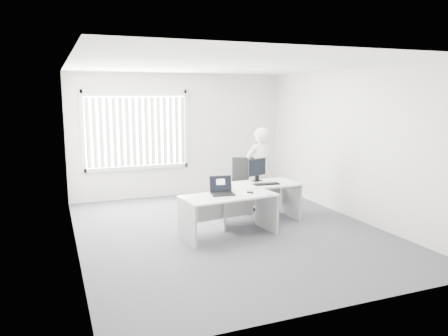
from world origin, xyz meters
name	(u,v)px	position (x,y,z in m)	size (l,w,h in m)	color
ground	(229,231)	(0.00, 0.00, 0.00)	(6.00, 6.00, 0.00)	#4C4D53
wall_back	(180,135)	(0.00, 3.00, 1.40)	(5.00, 0.02, 2.80)	silver
wall_front	(339,185)	(0.00, -3.00, 1.40)	(5.00, 0.02, 2.80)	silver
wall_left	(72,159)	(-2.50, 0.00, 1.40)	(0.02, 6.00, 2.80)	silver
wall_right	(352,144)	(2.50, 0.00, 1.40)	(0.02, 6.00, 2.80)	silver
ceiling	(230,65)	(0.00, 0.00, 2.80)	(5.00, 6.00, 0.02)	white
window	(137,130)	(-1.00, 2.96, 1.55)	(2.32, 0.06, 1.76)	silver
blinds	(137,132)	(-1.00, 2.90, 1.52)	(2.20, 0.10, 1.50)	white
desk_near	(229,207)	(-0.12, -0.25, 0.51)	(1.62, 0.90, 0.70)	white
desk_far	(256,194)	(0.67, 0.36, 0.51)	(1.58, 0.77, 0.71)	white
office_chair	(243,195)	(0.76, 1.13, 0.33)	(0.80, 0.80, 1.07)	black
person	(260,168)	(1.17, 1.21, 0.83)	(0.61, 0.40, 1.67)	silver
laptop	(223,186)	(-0.20, -0.21, 0.85)	(0.37, 0.33, 0.29)	black
paper_sheet	(245,193)	(0.18, -0.25, 0.70)	(0.30, 0.21, 0.00)	silver
mouse	(250,192)	(0.26, -0.26, 0.73)	(0.06, 0.10, 0.04)	#B8B8BA
booklet	(269,194)	(0.53, -0.43, 0.71)	(0.13, 0.19, 0.01)	white
keyboard	(266,184)	(0.82, 0.22, 0.72)	(0.47, 0.16, 0.02)	black
monitor	(257,170)	(0.80, 0.57, 0.93)	(0.43, 0.13, 0.43)	black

